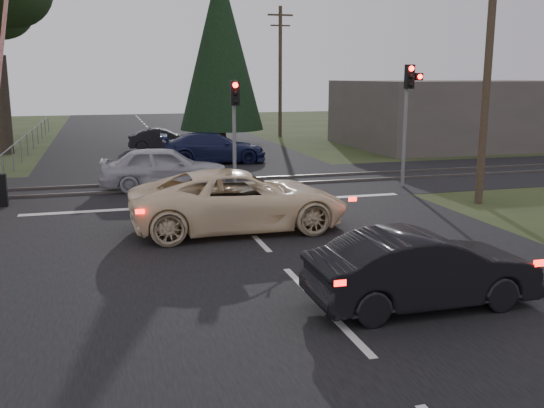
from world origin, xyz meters
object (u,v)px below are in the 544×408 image
object	(u,v)px
traffic_signal_right	(409,102)
traffic_signal_center	(235,116)
utility_pole_near	(488,62)
dark_hatchback	(423,270)
cream_coupe	(240,200)
silver_car	(165,168)
dark_car_far	(162,139)
blue_sedan	(214,148)
utility_pole_far	(215,72)
utility_pole_mid	(280,70)

from	to	relation	value
traffic_signal_right	traffic_signal_center	xyz separation A→B (m)	(-6.55, 1.20, -0.51)
utility_pole_near	dark_hatchback	world-z (taller)	utility_pole_near
cream_coupe	dark_hatchback	distance (m)	6.95
dark_hatchback	silver_car	xyz separation A→B (m)	(-3.38, 13.62, 0.10)
traffic_signal_right	dark_car_far	distance (m)	17.03
traffic_signal_center	blue_sedan	distance (m)	7.83
utility_pole_far	cream_coupe	distance (m)	51.25
dark_hatchback	dark_car_far	distance (m)	26.39
utility_pole_far	silver_car	xyz separation A→B (m)	(-10.07, -43.39, -3.90)
utility_pole_near	utility_pole_far	size ratio (longest dim) A/B	1.00
utility_pole_far	cream_coupe	size ratio (longest dim) A/B	1.47
dark_hatchback	silver_car	distance (m)	14.03
utility_pole_far	traffic_signal_right	bearing A→B (deg)	-91.20
traffic_signal_right	utility_pole_mid	world-z (taller)	utility_pole_mid
traffic_signal_center	dark_car_far	size ratio (longest dim) A/B	1.07
cream_coupe	blue_sedan	size ratio (longest dim) A/B	1.17
cream_coupe	silver_car	size ratio (longest dim) A/B	1.26
traffic_signal_right	dark_car_far	size ratio (longest dim) A/B	1.22
cream_coupe	utility_pole_near	bearing A→B (deg)	-81.15
silver_car	dark_car_far	bearing A→B (deg)	0.68
cream_coupe	silver_car	bearing A→B (deg)	11.14
utility_pole_far	dark_hatchback	size ratio (longest dim) A/B	2.05
cream_coupe	dark_car_far	bearing A→B (deg)	0.67
traffic_signal_right	traffic_signal_center	bearing A→B (deg)	169.59
traffic_signal_right	utility_pole_near	xyz separation A→B (m)	(0.95, -3.47, 1.41)
utility_pole_mid	utility_pole_far	xyz separation A→B (m)	(0.00, 25.00, 0.00)
silver_car	utility_pole_mid	bearing A→B (deg)	-22.89
traffic_signal_right	cream_coupe	bearing A→B (deg)	-148.05
traffic_signal_right	dark_hatchback	size ratio (longest dim) A/B	1.07
utility_pole_near	utility_pole_far	bearing A→B (deg)	90.00
dark_hatchback	silver_car	size ratio (longest dim) A/B	0.91
utility_pole_far	silver_car	distance (m)	44.72
utility_pole_far	silver_car	size ratio (longest dim) A/B	1.86
traffic_signal_center	utility_pole_mid	world-z (taller)	utility_pole_mid
cream_coupe	dark_car_far	xyz separation A→B (m)	(-0.24, 19.64, -0.22)
dark_hatchback	utility_pole_mid	bearing A→B (deg)	-12.24
utility_pole_mid	traffic_signal_right	bearing A→B (deg)	-92.66
dark_car_far	dark_hatchback	bearing A→B (deg)	-170.50
utility_pole_mid	silver_car	distance (m)	21.33
blue_sedan	dark_car_far	world-z (taller)	blue_sedan
dark_hatchback	silver_car	bearing A→B (deg)	13.49
cream_coupe	silver_car	distance (m)	7.10
traffic_signal_right	utility_pole_mid	xyz separation A→B (m)	(0.95, 20.53, 1.41)
utility_pole_mid	dark_car_far	size ratio (longest dim) A/B	2.34
blue_sedan	traffic_signal_right	bearing A→B (deg)	-139.76
traffic_signal_center	utility_pole_far	distance (m)	44.99
cream_coupe	silver_car	world-z (taller)	cream_coupe
cream_coupe	dark_hatchback	bearing A→B (deg)	-163.27
utility_pole_mid	utility_pole_far	bearing A→B (deg)	90.00
traffic_signal_right	silver_car	xyz separation A→B (m)	(-9.12, 2.13, -2.49)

